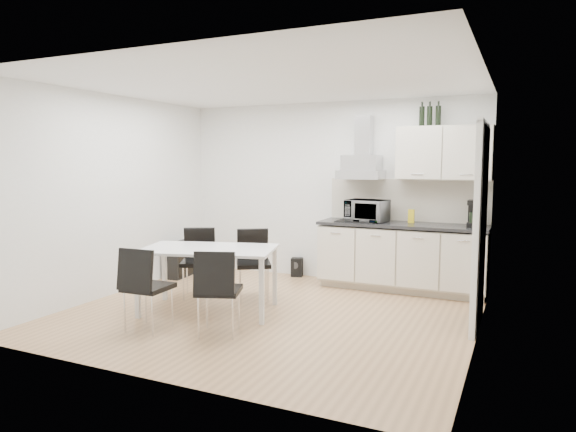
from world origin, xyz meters
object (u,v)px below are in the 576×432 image
kitchenette (405,230)px  chair_near_left (148,288)px  guitar_amp (181,259)px  dining_table (209,254)px  chair_far_left (198,263)px  chair_far_right (254,265)px  floor_speaker (297,267)px  chair_near_right (219,292)px

kitchenette → chair_near_left: 3.47m
guitar_amp → dining_table: bearing=-49.4°
dining_table → chair_far_left: bearing=119.4°
kitchenette → dining_table: size_ratio=1.49×
chair_near_left → chair_far_right: bearing=71.9°
chair_far_right → floor_speaker: (-0.02, 1.42, -0.30)m
chair_far_left → dining_table: bearing=106.8°
dining_table → guitar_amp: bearing=120.3°
kitchenette → floor_speaker: bearing=174.3°
chair_far_right → chair_near_right: bearing=72.2°
chair_near_left → chair_near_right: (0.74, 0.19, 0.00)m
chair_near_right → floor_speaker: (-0.34, 2.73, -0.30)m
kitchenette → chair_far_right: size_ratio=2.86×
chair_near_left → guitar_amp: chair_near_left is taller
chair_far_right → floor_speaker: chair_far_right is taller
dining_table → chair_far_right: size_ratio=1.92×
chair_near_left → chair_far_left: bearing=99.4°
kitchenette → dining_table: 2.69m
chair_near_right → floor_speaker: 2.77m
dining_table → guitar_amp: size_ratio=2.63×
chair_near_right → chair_far_left: bearing=112.5°
chair_far_right → kitchenette: bearing=-174.2°
chair_near_left → floor_speaker: (0.40, 2.92, -0.30)m
chair_far_right → guitar_amp: bearing=-54.7°
chair_far_left → chair_far_right: bearing=168.5°
chair_far_left → chair_far_right: (0.69, 0.21, 0.00)m
kitchenette → chair_far_right: 2.10m
chair_near_right → guitar_amp: size_ratio=1.37×
chair_far_right → chair_near_left: same height
chair_near_right → guitar_amp: chair_near_right is taller
chair_near_left → chair_near_right: bearing=11.9°
chair_far_right → chair_far_left: bearing=-14.9°
chair_near_right → guitar_amp: 2.83m
dining_table → guitar_amp: dining_table is taller
floor_speaker → chair_near_right: bearing=-97.4°
kitchenette → dining_table: (-1.86, -1.94, -0.15)m
kitchenette → chair_near_right: 2.92m
chair_far_right → chair_near_left: bearing=43.1°
guitar_amp → floor_speaker: bearing=18.5°
chair_far_left → chair_near_right: same height
guitar_amp → chair_far_left: bearing=-48.9°
kitchenette → floor_speaker: size_ratio=8.98×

